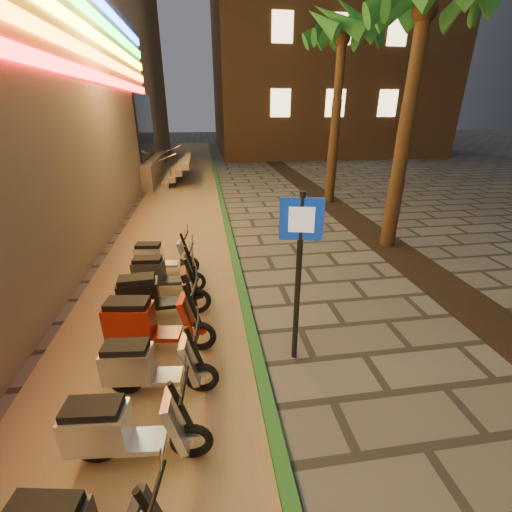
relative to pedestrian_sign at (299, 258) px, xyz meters
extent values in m
cube|color=#8C7251|center=(-2.30, 7.38, -1.73)|extent=(3.40, 60.00, 0.01)
cube|color=#225B25|center=(-0.60, 7.38, -1.68)|extent=(0.18, 60.00, 0.10)
cube|color=black|center=(3.90, 2.38, -1.72)|extent=(1.20, 40.00, 0.02)
cube|color=black|center=(-4.15, 15.38, 1.07)|extent=(0.08, 5.00, 3.00)
cube|color=gray|center=(-6.20, 15.38, -1.13)|extent=(5.00, 6.00, 1.20)
cube|color=#FF1414|center=(-4.15, 3.38, 2.77)|extent=(0.06, 26.00, 0.28)
cube|color=orange|center=(-4.15, 3.38, 3.32)|extent=(0.06, 26.00, 0.28)
cube|color=gray|center=(-3.20, 15.38, -1.58)|extent=(0.35, 5.00, 0.30)
cube|color=gray|center=(-2.85, 15.38, -1.28)|extent=(0.35, 5.00, 0.30)
cube|color=gray|center=(-2.50, 15.38, -0.98)|extent=(0.35, 5.00, 0.30)
cube|color=gray|center=(-2.15, 15.38, -0.68)|extent=(0.35, 5.00, 0.30)
cylinder|color=silver|center=(-3.60, 13.38, -0.48)|extent=(2.09, 0.06, 0.81)
cylinder|color=silver|center=(-3.60, 17.38, -0.48)|extent=(2.09, 0.06, 0.81)
cube|color=#FFDB8C|center=(4.30, 21.35, 2.27)|extent=(1.40, 0.06, 1.80)
cube|color=#FFDB8C|center=(8.30, 21.35, 2.27)|extent=(1.40, 0.06, 1.80)
cube|color=#FFDB8C|center=(12.30, 21.35, 2.27)|extent=(1.40, 0.06, 1.80)
cube|color=#FFDB8C|center=(4.30, 21.35, 6.77)|extent=(1.40, 0.06, 1.80)
cube|color=#FFDB8C|center=(8.30, 21.35, 6.77)|extent=(1.40, 0.06, 1.80)
cube|color=#FFDB8C|center=(12.30, 21.35, 6.77)|extent=(1.40, 0.06, 1.80)
cylinder|color=#472D19|center=(3.90, 4.38, 1.12)|extent=(0.40, 0.40, 5.70)
sphere|color=#472D19|center=(3.90, 4.38, 3.97)|extent=(0.56, 0.56, 0.56)
cylinder|color=#472D19|center=(3.90, 9.38, 1.24)|extent=(0.40, 0.40, 5.95)
sphere|color=#472D19|center=(3.90, 9.38, 4.22)|extent=(0.56, 0.56, 0.56)
cone|color=#1B5019|center=(4.79, 9.38, 4.67)|extent=(0.60, 1.93, 1.52)
cone|color=#1B5019|center=(4.58, 9.95, 4.67)|extent=(1.70, 1.86, 1.52)
cone|color=#1B5019|center=(4.06, 10.25, 4.67)|extent=(2.00, 0.93, 1.52)
cone|color=#1B5019|center=(3.46, 10.15, 4.67)|extent=(1.97, 1.48, 1.52)
cone|color=#1B5019|center=(3.07, 9.68, 4.67)|extent=(1.22, 2.02, 1.52)
cone|color=#1B5019|center=(3.07, 9.08, 4.67)|extent=(1.22, 2.02, 1.52)
cone|color=#1B5019|center=(3.46, 8.61, 4.67)|extent=(1.97, 1.48, 1.52)
cone|color=#1B5019|center=(4.06, 8.51, 4.67)|extent=(2.00, 0.93, 1.52)
cone|color=#1B5019|center=(4.58, 8.81, 4.67)|extent=(1.70, 1.86, 1.52)
cylinder|color=black|center=(0.00, 0.01, -0.39)|extent=(0.09, 0.09, 2.67)
cube|color=#0C2E9E|center=(0.00, -0.01, 0.57)|extent=(0.58, 0.16, 0.59)
cube|color=white|center=(-0.01, -0.03, 0.57)|extent=(0.34, 0.10, 0.34)
cube|color=black|center=(-2.67, -2.37, -0.97)|extent=(0.60, 0.38, 0.11)
cylinder|color=black|center=(-1.76, -2.53, -0.72)|extent=(0.13, 0.52, 0.04)
torus|color=black|center=(-2.62, -1.40, -1.49)|extent=(0.50, 0.14, 0.49)
cylinder|color=silver|center=(-2.62, -1.40, -1.49)|extent=(0.14, 0.11, 0.13)
torus|color=black|center=(-1.57, -1.50, -1.49)|extent=(0.50, 0.14, 0.49)
cylinder|color=silver|center=(-1.57, -1.50, -1.49)|extent=(0.14, 0.11, 0.13)
cube|color=silver|center=(-2.10, -1.45, -1.45)|extent=(0.55, 0.37, 0.08)
cube|color=silver|center=(-2.54, -1.41, -1.21)|extent=(0.69, 0.42, 0.47)
cube|color=black|center=(-2.54, -1.41, -0.94)|extent=(0.61, 0.35, 0.11)
cube|color=silver|center=(-1.70, -1.49, -1.16)|extent=(0.28, 0.40, 0.66)
cylinder|color=black|center=(-1.63, -1.49, -0.98)|extent=(0.26, 0.09, 0.70)
cylinder|color=black|center=(-1.59, -1.50, -0.67)|extent=(0.09, 0.55, 0.04)
cube|color=silver|center=(-1.57, -1.50, -1.37)|extent=(0.22, 0.15, 0.06)
torus|color=black|center=(-2.48, -0.41, -1.49)|extent=(0.49, 0.14, 0.48)
cylinder|color=silver|center=(-2.48, -0.41, -1.49)|extent=(0.14, 0.11, 0.13)
torus|color=black|center=(-1.45, -0.52, -1.49)|extent=(0.49, 0.14, 0.48)
cylinder|color=silver|center=(-1.45, -0.52, -1.49)|extent=(0.14, 0.11, 0.13)
cube|color=#9999A0|center=(-1.98, -0.46, -1.45)|extent=(0.54, 0.37, 0.07)
cube|color=#9999A0|center=(-2.41, -0.41, -1.22)|extent=(0.68, 0.42, 0.46)
cube|color=black|center=(-2.41, -0.41, -0.95)|extent=(0.60, 0.36, 0.11)
cube|color=#9999A0|center=(-1.58, -0.50, -1.17)|extent=(0.29, 0.40, 0.65)
cylinder|color=black|center=(-1.51, -0.51, -0.99)|extent=(0.26, 0.09, 0.69)
cylinder|color=black|center=(-1.47, -0.52, -0.69)|extent=(0.10, 0.54, 0.04)
cube|color=#9999A0|center=(-1.45, -0.52, -1.38)|extent=(0.22, 0.15, 0.06)
torus|color=black|center=(-2.64, 0.56, -1.46)|extent=(0.55, 0.18, 0.54)
cylinder|color=silver|center=(-2.64, 0.56, -1.46)|extent=(0.16, 0.12, 0.15)
torus|color=black|center=(-1.48, 0.39, -1.46)|extent=(0.55, 0.18, 0.54)
cylinder|color=silver|center=(-1.48, 0.39, -1.46)|extent=(0.16, 0.12, 0.15)
cube|color=maroon|center=(-2.07, 0.48, -1.42)|extent=(0.62, 0.43, 0.08)
cube|color=maroon|center=(-2.56, 0.55, -1.16)|extent=(0.78, 0.50, 0.52)
cube|color=black|center=(-2.56, 0.55, -0.85)|extent=(0.69, 0.42, 0.13)
cube|color=maroon|center=(-1.62, 0.41, -1.10)|extent=(0.34, 0.45, 0.74)
cylinder|color=black|center=(-1.55, 0.40, -0.89)|extent=(0.29, 0.11, 0.77)
cylinder|color=black|center=(-1.50, 0.39, -0.56)|extent=(0.13, 0.61, 0.05)
cube|color=maroon|center=(-1.48, 0.39, -1.33)|extent=(0.25, 0.18, 0.06)
torus|color=black|center=(-2.65, 1.43, -1.47)|extent=(0.53, 0.14, 0.52)
cylinder|color=silver|center=(-2.65, 1.43, -1.47)|extent=(0.15, 0.11, 0.14)
torus|color=black|center=(-1.52, 1.51, -1.47)|extent=(0.53, 0.14, 0.52)
cylinder|color=silver|center=(-1.52, 1.51, -1.47)|extent=(0.15, 0.11, 0.14)
cube|color=black|center=(-2.09, 1.47, -1.43)|extent=(0.58, 0.38, 0.08)
cube|color=black|center=(-2.57, 1.43, -1.18)|extent=(0.73, 0.43, 0.50)
cube|color=black|center=(-2.57, 1.43, -0.89)|extent=(0.65, 0.37, 0.12)
cube|color=black|center=(-1.66, 1.50, -1.13)|extent=(0.30, 0.42, 0.71)
cylinder|color=black|center=(-1.59, 1.51, -0.93)|extent=(0.28, 0.09, 0.74)
cylinder|color=black|center=(-1.54, 1.51, -0.60)|extent=(0.09, 0.59, 0.04)
cube|color=black|center=(-1.52, 1.51, -1.35)|extent=(0.23, 0.16, 0.06)
torus|color=black|center=(-2.60, 2.49, -1.49)|extent=(0.48, 0.14, 0.48)
cylinder|color=silver|center=(-2.60, 2.49, -1.49)|extent=(0.14, 0.10, 0.13)
torus|color=black|center=(-1.59, 2.38, -1.49)|extent=(0.48, 0.14, 0.48)
cylinder|color=silver|center=(-1.59, 2.38, -1.49)|extent=(0.14, 0.10, 0.13)
cube|color=#25282A|center=(-2.10, 2.44, -1.46)|extent=(0.53, 0.36, 0.07)
cube|color=#25282A|center=(-2.53, 2.49, -1.23)|extent=(0.67, 0.42, 0.46)
cube|color=black|center=(-2.53, 2.49, -0.96)|extent=(0.60, 0.35, 0.11)
cube|color=#25282A|center=(-1.71, 2.40, -1.18)|extent=(0.28, 0.39, 0.64)
cylinder|color=black|center=(-1.65, 2.39, -1.00)|extent=(0.26, 0.09, 0.68)
cylinder|color=black|center=(-1.60, 2.38, -0.71)|extent=(0.10, 0.53, 0.04)
cube|color=#25282A|center=(-1.59, 2.38, -1.38)|extent=(0.21, 0.15, 0.05)
torus|color=black|center=(-2.71, 3.39, -1.50)|extent=(0.47, 0.14, 0.46)
cylinder|color=silver|center=(-2.71, 3.39, -1.50)|extent=(0.13, 0.10, 0.12)
torus|color=black|center=(-1.72, 3.28, -1.50)|extent=(0.47, 0.14, 0.46)
cylinder|color=silver|center=(-1.72, 3.28, -1.50)|extent=(0.13, 0.10, 0.12)
cube|color=white|center=(-2.23, 3.34, -1.47)|extent=(0.52, 0.35, 0.07)
cube|color=white|center=(-2.64, 3.38, -1.24)|extent=(0.65, 0.40, 0.44)
cube|color=black|center=(-2.64, 3.38, -0.99)|extent=(0.58, 0.34, 0.11)
cube|color=white|center=(-1.85, 3.30, -1.20)|extent=(0.27, 0.38, 0.62)
cylinder|color=black|center=(-1.78, 3.29, -1.02)|extent=(0.25, 0.09, 0.66)
cylinder|color=black|center=(-1.74, 3.29, -0.74)|extent=(0.09, 0.52, 0.04)
cube|color=white|center=(-1.72, 3.28, -1.39)|extent=(0.21, 0.14, 0.05)
camera|label=1|loc=(-1.25, -4.26, 1.93)|focal=24.00mm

